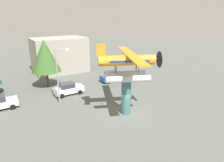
{
  "coord_description": "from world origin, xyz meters",
  "views": [
    {
      "loc": [
        -12.56,
        -16.68,
        10.99
      ],
      "look_at": [
        0.0,
        3.0,
        3.16
      ],
      "focal_mm": 31.46,
      "sensor_mm": 36.0,
      "label": 1
    }
  ],
  "objects_px": {
    "display_pedestal": "(126,97)",
    "streetlight_primary": "(59,72)",
    "storefront_building": "(60,55)",
    "tree_east": "(45,56)",
    "car_mid_white": "(68,89)",
    "floatplane_monument": "(128,65)",
    "car_far_blue": "(112,76)"
  },
  "relations": [
    {
      "from": "car_mid_white",
      "to": "storefront_building",
      "type": "xyz_separation_m",
      "value": [
        3.18,
        12.81,
        2.53
      ]
    },
    {
      "from": "floatplane_monument",
      "to": "streetlight_primary",
      "type": "distance_m",
      "value": 9.15
    },
    {
      "from": "display_pedestal",
      "to": "tree_east",
      "type": "xyz_separation_m",
      "value": [
        -5.17,
        14.2,
        2.95
      ]
    },
    {
      "from": "tree_east",
      "to": "floatplane_monument",
      "type": "bearing_deg",
      "value": -69.64
    },
    {
      "from": "display_pedestal",
      "to": "car_mid_white",
      "type": "distance_m",
      "value": 9.94
    },
    {
      "from": "streetlight_primary",
      "to": "tree_east",
      "type": "height_order",
      "value": "tree_east"
    },
    {
      "from": "display_pedestal",
      "to": "car_mid_white",
      "type": "height_order",
      "value": "display_pedestal"
    },
    {
      "from": "car_far_blue",
      "to": "tree_east",
      "type": "xyz_separation_m",
      "value": [
        -10.22,
        3.3,
        4.18
      ]
    },
    {
      "from": "streetlight_primary",
      "to": "display_pedestal",
      "type": "bearing_deg",
      "value": -52.37
    },
    {
      "from": "car_far_blue",
      "to": "floatplane_monument",
      "type": "bearing_deg",
      "value": -114.19
    },
    {
      "from": "car_mid_white",
      "to": "car_far_blue",
      "type": "distance_m",
      "value": 8.79
    },
    {
      "from": "storefront_building",
      "to": "tree_east",
      "type": "xyz_separation_m",
      "value": [
        -4.78,
        -7.8,
        1.64
      ]
    },
    {
      "from": "storefront_building",
      "to": "tree_east",
      "type": "height_order",
      "value": "tree_east"
    },
    {
      "from": "tree_east",
      "to": "car_far_blue",
      "type": "bearing_deg",
      "value": -17.88
    },
    {
      "from": "streetlight_primary",
      "to": "storefront_building",
      "type": "bearing_deg",
      "value": 71.45
    },
    {
      "from": "streetlight_primary",
      "to": "tree_east",
      "type": "relative_size",
      "value": 0.93
    },
    {
      "from": "floatplane_monument",
      "to": "car_mid_white",
      "type": "distance_m",
      "value": 11.15
    },
    {
      "from": "car_mid_white",
      "to": "tree_east",
      "type": "height_order",
      "value": "tree_east"
    },
    {
      "from": "display_pedestal",
      "to": "car_far_blue",
      "type": "height_order",
      "value": "display_pedestal"
    },
    {
      "from": "display_pedestal",
      "to": "streetlight_primary",
      "type": "distance_m",
      "value": 9.11
    },
    {
      "from": "storefront_building",
      "to": "car_mid_white",
      "type": "bearing_deg",
      "value": -103.96
    },
    {
      "from": "floatplane_monument",
      "to": "car_mid_white",
      "type": "height_order",
      "value": "floatplane_monument"
    },
    {
      "from": "display_pedestal",
      "to": "storefront_building",
      "type": "height_order",
      "value": "storefront_building"
    },
    {
      "from": "display_pedestal",
      "to": "storefront_building",
      "type": "distance_m",
      "value": 22.04
    },
    {
      "from": "display_pedestal",
      "to": "tree_east",
      "type": "height_order",
      "value": "tree_east"
    },
    {
      "from": "car_far_blue",
      "to": "storefront_building",
      "type": "height_order",
      "value": "storefront_building"
    },
    {
      "from": "floatplane_monument",
      "to": "streetlight_primary",
      "type": "height_order",
      "value": "floatplane_monument"
    },
    {
      "from": "car_far_blue",
      "to": "car_mid_white",
      "type": "bearing_deg",
      "value": -168.76
    },
    {
      "from": "floatplane_monument",
      "to": "tree_east",
      "type": "relative_size",
      "value": 1.31
    },
    {
      "from": "car_mid_white",
      "to": "streetlight_primary",
      "type": "height_order",
      "value": "streetlight_primary"
    },
    {
      "from": "car_far_blue",
      "to": "tree_east",
      "type": "bearing_deg",
      "value": 162.12
    },
    {
      "from": "floatplane_monument",
      "to": "car_far_blue",
      "type": "distance_m",
      "value": 13.02
    }
  ]
}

